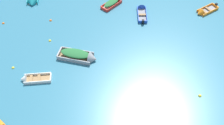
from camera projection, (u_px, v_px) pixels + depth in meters
name	position (u px, v px, depth m)	size (l,w,h in m)	color
rowboat_grey_foreground_center	(82.00, 56.00, 33.31)	(4.67, 2.13, 1.53)	#99754C
rowboat_blue_cluster_outer	(142.00, 10.00, 39.23)	(1.56, 3.94, 1.06)	gray
rowboat_turquoise_back_row_center	(33.00, 1.00, 40.66)	(2.14, 4.23, 1.36)	gray
rowboat_white_outer_right	(30.00, 79.00, 31.36)	(3.44, 1.82, 1.08)	#99754C
rowboat_orange_midfield_left	(203.00, 12.00, 39.05)	(3.26, 3.02, 1.10)	gray
rowboat_red_back_row_right	(114.00, 2.00, 40.32)	(2.95, 3.48, 1.14)	beige
mooring_buoy_far_field	(200.00, 96.00, 30.10)	(0.35, 0.35, 0.35)	yellow
mooring_buoy_trailing	(3.00, 23.00, 37.73)	(0.31, 0.31, 0.31)	orange
mooring_buoy_between_boats_right	(13.00, 68.00, 32.65)	(0.32, 0.32, 0.32)	yellow
mooring_buoy_central	(50.00, 41.00, 35.56)	(0.32, 0.32, 0.32)	yellow
mooring_buoy_near_foreground	(51.00, 21.00, 38.10)	(0.33, 0.33, 0.33)	orange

